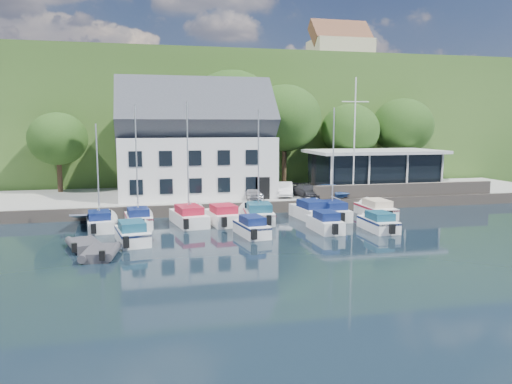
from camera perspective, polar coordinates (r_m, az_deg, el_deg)
ground at (r=33.67m, az=8.42°, el=-5.50°), size 180.00×180.00×0.00m
quay at (r=49.98m, az=1.05°, el=-0.52°), size 60.00×13.00×1.00m
quay_face at (r=43.78m, az=3.14°, el=-1.70°), size 60.00×0.30×1.00m
hillside at (r=93.24m, az=-5.75°, el=7.88°), size 160.00×75.00×16.00m
field_patch at (r=102.80m, az=-1.88°, el=12.44°), size 50.00×30.00×0.30m
farmhouse at (r=90.11m, az=9.58°, el=15.54°), size 10.40×7.00×8.20m
harbor_building at (r=47.28m, az=-6.92°, el=4.87°), size 14.40×8.20×8.70m
club_pavilion at (r=52.11m, az=13.29°, el=2.44°), size 13.20×7.20×4.10m
seawall at (r=48.70m, az=16.69°, el=0.25°), size 18.00×0.50×1.20m
gangway at (r=40.41m, az=-19.12°, el=-3.63°), size 1.20×6.00×1.40m
car_silver at (r=44.92m, az=-0.56°, el=0.00°), size 1.72×3.76×1.25m
car_white at (r=46.75m, az=3.32°, el=0.33°), size 2.36×4.19×1.31m
car_dgrey at (r=46.34m, az=5.84°, el=0.13°), size 2.05×4.09×1.14m
car_blue at (r=47.04m, az=8.63°, el=0.25°), size 2.53×3.84×1.22m
flagpole at (r=46.59m, az=11.18°, el=6.08°), size 2.61×0.20×10.88m
tree_0 at (r=53.05m, az=-21.64°, el=4.23°), size 5.76×5.76×7.87m
tree_1 at (r=52.85m, az=-11.90°, el=5.84°), size 7.44×7.44×10.16m
tree_2 at (r=52.62m, az=-2.73°, el=7.15°), size 8.99×8.99×12.29m
tree_3 at (r=54.64m, az=3.26°, el=6.46°), size 8.01×8.01×10.95m
tree_4 at (r=57.18m, az=10.70°, el=5.40°), size 6.56×6.56×8.97m
tree_5 at (r=60.61m, az=16.34°, el=5.68°), size 7.07×7.07×9.67m
boat_r1_0 at (r=37.78m, az=-17.65°, el=2.26°), size 2.61×5.77×8.59m
boat_r1_1 at (r=38.33m, az=-13.47°, el=2.60°), size 2.45×5.41×8.75m
boat_r1_2 at (r=38.28m, az=-7.79°, el=3.10°), size 3.32×7.16×9.23m
boat_r1_3 at (r=38.72m, az=-3.78°, el=-2.54°), size 2.91×5.95×1.54m
boat_r1_4 at (r=38.78m, az=0.28°, el=3.47°), size 2.94×6.30×9.56m
boat_r1_5 at (r=41.00m, az=6.30°, el=-1.97°), size 2.90×6.71×1.57m
boat_r1_6 at (r=40.59m, az=8.80°, el=3.28°), size 2.20×5.91×9.15m
boat_r1_7 at (r=43.03m, az=13.51°, el=-1.75°), size 2.14×6.57×1.46m
boat_r2_0 at (r=33.52m, az=-13.96°, el=-4.42°), size 2.86×5.86×1.47m
boat_r2_2 at (r=34.64m, az=-0.51°, el=-3.85°), size 2.43×5.47×1.41m
boat_r2_3 at (r=36.41m, az=7.90°, el=-3.29°), size 1.86×5.40×1.49m
boat_r2_4 at (r=37.40m, az=13.80°, el=-3.23°), size 1.90×5.41×1.39m
dinghy_0 at (r=32.70m, az=-19.01°, el=-5.57°), size 2.76×3.61×0.74m
dinghy_1 at (r=30.43m, az=-17.34°, el=-6.46°), size 2.36×3.47×0.76m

